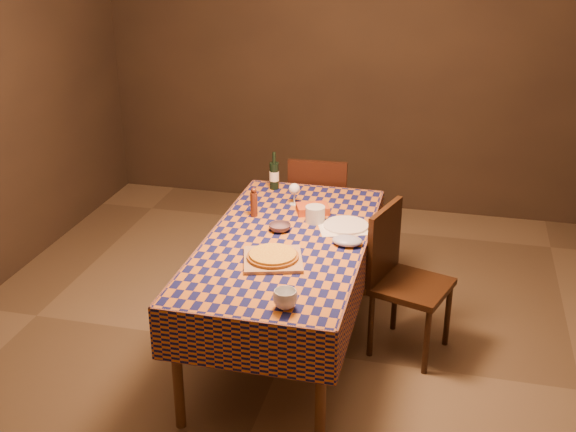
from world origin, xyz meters
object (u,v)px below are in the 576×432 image
(chair_right, at_px, (400,273))
(dining_table, at_px, (286,251))
(cutting_board, at_px, (273,259))
(pizza, at_px, (273,256))
(bowl, at_px, (280,228))
(white_plate, at_px, (346,225))
(chair_far, at_px, (319,209))
(wine_bottle, at_px, (274,175))

(chair_right, bearing_deg, dining_table, -162.24)
(cutting_board, distance_m, pizza, 0.02)
(dining_table, distance_m, bowl, 0.16)
(pizza, bearing_deg, chair_right, 36.87)
(bowl, height_order, chair_right, chair_right)
(white_plate, xyz_separation_m, chair_far, (-0.33, 0.82, -0.26))
(white_plate, bearing_deg, bowl, -157.94)
(wine_bottle, height_order, white_plate, wine_bottle)
(pizza, height_order, wine_bottle, wine_bottle)
(dining_table, relative_size, chair_far, 1.98)
(chair_right, bearing_deg, wine_bottle, 148.49)
(white_plate, bearing_deg, chair_right, -8.83)
(cutting_board, relative_size, white_plate, 1.16)
(chair_far, bearing_deg, wine_bottle, -131.40)
(chair_right, bearing_deg, white_plate, 171.17)
(cutting_board, bearing_deg, chair_far, 90.44)
(white_plate, distance_m, chair_far, 0.92)
(pizza, distance_m, bowl, 0.41)
(cutting_board, xyz_separation_m, white_plate, (0.32, 0.56, -0.00))
(dining_table, height_order, pizza, pizza)
(dining_table, distance_m, cutting_board, 0.30)
(pizza, bearing_deg, dining_table, 89.16)
(chair_right, bearing_deg, pizza, -143.13)
(cutting_board, height_order, chair_right, chair_right)
(cutting_board, bearing_deg, bowl, 98.80)
(dining_table, xyz_separation_m, chair_far, (-0.01, 1.09, -0.17))
(dining_table, relative_size, cutting_board, 5.77)
(cutting_board, bearing_deg, chair_right, 36.87)
(dining_table, height_order, white_plate, white_plate)
(wine_bottle, relative_size, chair_right, 0.28)
(dining_table, height_order, cutting_board, cutting_board)
(bowl, relative_size, chair_far, 0.14)
(dining_table, xyz_separation_m, wine_bottle, (-0.28, 0.79, 0.18))
(dining_table, distance_m, chair_far, 1.10)
(white_plate, relative_size, chair_far, 0.30)
(wine_bottle, bearing_deg, dining_table, -70.68)
(pizza, distance_m, wine_bottle, 1.11)
(pizza, xyz_separation_m, bowl, (-0.06, 0.40, -0.01))
(bowl, bearing_deg, cutting_board, -81.20)
(bowl, bearing_deg, chair_right, 7.71)
(cutting_board, xyz_separation_m, chair_right, (0.67, 0.50, -0.26))
(bowl, relative_size, white_plate, 0.48)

